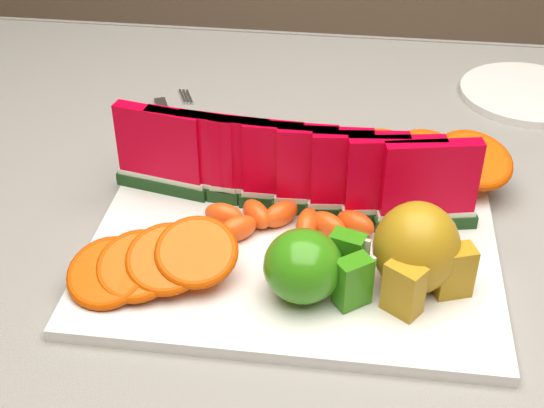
{
  "coord_description": "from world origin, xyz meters",
  "views": [
    {
      "loc": [
        0.03,
        -0.63,
        1.24
      ],
      "look_at": [
        -0.05,
        -0.03,
        0.81
      ],
      "focal_mm": 50.0,
      "sensor_mm": 36.0,
      "label": 1
    }
  ],
  "objects_px": {
    "pear_cluster": "(418,252)",
    "side_plate": "(527,93)",
    "platter": "(293,248)",
    "apple_cluster": "(311,266)",
    "fork": "(172,126)"
  },
  "relations": [
    {
      "from": "apple_cluster",
      "to": "pear_cluster",
      "type": "height_order",
      "value": "pear_cluster"
    },
    {
      "from": "side_plate",
      "to": "fork",
      "type": "xyz_separation_m",
      "value": [
        -0.46,
        -0.15,
        -0.0
      ]
    },
    {
      "from": "side_plate",
      "to": "pear_cluster",
      "type": "bearing_deg",
      "value": -110.96
    },
    {
      "from": "platter",
      "to": "fork",
      "type": "distance_m",
      "value": 0.29
    },
    {
      "from": "platter",
      "to": "side_plate",
      "type": "relative_size",
      "value": 1.68
    },
    {
      "from": "pear_cluster",
      "to": "fork",
      "type": "bearing_deg",
      "value": 137.18
    },
    {
      "from": "pear_cluster",
      "to": "platter",
      "type": "bearing_deg",
      "value": 158.74
    },
    {
      "from": "platter",
      "to": "apple_cluster",
      "type": "relative_size",
      "value": 3.77
    },
    {
      "from": "fork",
      "to": "side_plate",
      "type": "bearing_deg",
      "value": 17.72
    },
    {
      "from": "pear_cluster",
      "to": "fork",
      "type": "distance_m",
      "value": 0.41
    },
    {
      "from": "apple_cluster",
      "to": "fork",
      "type": "height_order",
      "value": "apple_cluster"
    },
    {
      "from": "platter",
      "to": "pear_cluster",
      "type": "bearing_deg",
      "value": -21.26
    },
    {
      "from": "apple_cluster",
      "to": "platter",
      "type": "bearing_deg",
      "value": 108.06
    },
    {
      "from": "pear_cluster",
      "to": "side_plate",
      "type": "height_order",
      "value": "pear_cluster"
    },
    {
      "from": "pear_cluster",
      "to": "fork",
      "type": "height_order",
      "value": "pear_cluster"
    }
  ]
}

